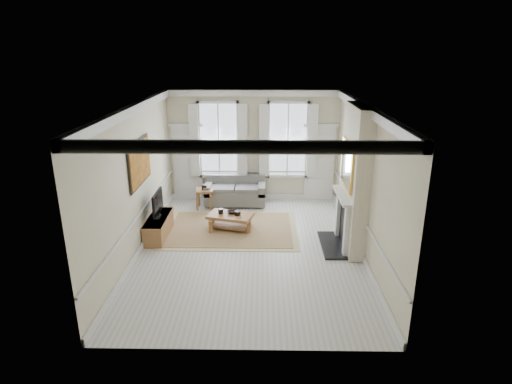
{
  "coord_description": "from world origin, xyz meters",
  "views": [
    {
      "loc": [
        0.31,
        -9.25,
        4.61
      ],
      "look_at": [
        0.14,
        0.57,
        1.25
      ],
      "focal_mm": 30.0,
      "sensor_mm": 36.0,
      "label": 1
    }
  ],
  "objects_px": {
    "coffee_table": "(230,217)",
    "side_table": "(205,193)",
    "sofa": "(235,193)",
    "tv_stand": "(159,227)"
  },
  "relations": [
    {
      "from": "sofa",
      "to": "tv_stand",
      "type": "height_order",
      "value": "sofa"
    },
    {
      "from": "side_table",
      "to": "sofa",
      "type": "bearing_deg",
      "value": 23.87
    },
    {
      "from": "side_table",
      "to": "coffee_table",
      "type": "distance_m",
      "value": 1.8
    },
    {
      "from": "sofa",
      "to": "side_table",
      "type": "height_order",
      "value": "sofa"
    },
    {
      "from": "tv_stand",
      "to": "coffee_table",
      "type": "bearing_deg",
      "value": 14.48
    },
    {
      "from": "coffee_table",
      "to": "side_table",
      "type": "bearing_deg",
      "value": 134.96
    },
    {
      "from": "side_table",
      "to": "coffee_table",
      "type": "height_order",
      "value": "side_table"
    },
    {
      "from": "sofa",
      "to": "side_table",
      "type": "xyz_separation_m",
      "value": [
        -0.89,
        -0.39,
        0.13
      ]
    },
    {
      "from": "sofa",
      "to": "side_table",
      "type": "distance_m",
      "value": 0.98
    },
    {
      "from": "coffee_table",
      "to": "tv_stand",
      "type": "xyz_separation_m",
      "value": [
        -1.79,
        -0.46,
        -0.09
      ]
    }
  ]
}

